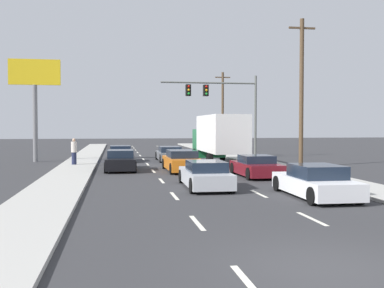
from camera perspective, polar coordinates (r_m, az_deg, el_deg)
The scene contains 17 objects.
ground_plane at distance 33.33m, azimuth -2.70°, elevation -2.43°, with size 140.00×140.00×0.00m, color #333335.
sidewalk_right at distance 29.97m, azimuth 10.81°, elevation -2.86°, with size 2.39×80.00×0.14m, color #B2AFA8.
sidewalk_left at distance 28.22m, azimuth -14.60°, elevation -3.20°, with size 2.39×80.00×0.14m, color #B2AFA8.
lane_markings at distance 32.82m, azimuth -2.59°, elevation -2.50°, with size 3.54×62.00×0.01m.
car_navy at distance 35.59m, azimuth -8.92°, elevation -1.26°, with size 1.83×4.14×1.22m.
car_black at distance 28.44m, azimuth -8.89°, elevation -2.10°, with size 1.93×4.69×1.25m.
car_gray at distance 35.63m, azimuth -2.83°, elevation -1.27°, with size 1.87×4.54×1.14m.
car_orange at distance 27.53m, azimuth -1.28°, elevation -2.17°, with size 1.98×4.71×1.27m.
car_silver at distance 20.10m, azimuth 1.65°, elevation -3.91°, with size 1.91×4.64×1.20m.
box_truck at distance 32.42m, azimuth 3.32°, elevation 0.97°, with size 2.54×8.93×3.46m.
car_maroon at distance 24.73m, azimuth 8.02°, elevation -2.83°, with size 1.97×4.18×1.15m.
car_white at distance 18.05m, azimuth 15.13°, elevation -4.63°, with size 1.99×4.65×1.25m.
traffic_signal_mast at distance 39.06m, azimuth 3.19°, elevation 5.84°, with size 8.31×0.69×7.07m.
utility_pole_mid at distance 31.11m, azimuth 13.48°, elevation 6.41°, with size 1.80×0.28×9.74m.
utility_pole_far at distance 53.97m, azimuth 3.84°, elevation 4.29°, with size 1.80×0.28×9.05m.
roadside_billboard at distance 36.74m, azimuth -19.01°, elevation 6.43°, with size 3.79×0.36×7.76m.
pedestrian_near_corner at distance 31.67m, azimuth -14.50°, elevation -0.90°, with size 0.38×0.38×1.76m.
Camera 1 is at (-3.93, -7.99, 2.69)m, focal length 42.78 mm.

